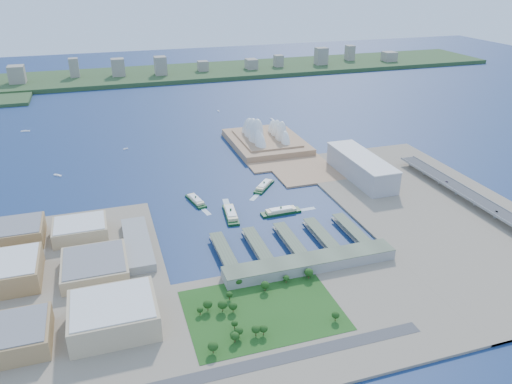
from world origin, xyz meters
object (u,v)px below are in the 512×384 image
object	(u,v)px
ferry_a	(196,199)
ferry_b	(264,185)
car_b	(497,211)
ferry_d	(281,210)
opera_house	(266,129)
car_c	(447,182)
toaster_building	(361,167)
ferry_c	(231,212)

from	to	relation	value
ferry_a	ferry_b	distance (m)	111.94
car_b	ferry_d	bearing A→B (deg)	-22.67
opera_house	car_c	xyz separation A→B (m)	(191.00, -280.26, -16.43)
toaster_building	ferry_c	world-z (taller)	toaster_building
toaster_building	ferry_b	xyz separation A→B (m)	(-156.81, 15.55, -15.42)
opera_house	ferry_a	size ratio (longest dim) A/B	3.56
opera_house	ferry_b	distance (m)	198.02
ferry_a	car_c	world-z (taller)	car_c
ferry_a	ferry_d	xyz separation A→B (m)	(104.55, -71.54, 0.53)
ferry_c	car_b	distance (m)	354.09
ferry_d	toaster_building	bearing A→B (deg)	-67.28
car_c	ferry_a	bearing A→B (deg)	-11.92
car_b	car_c	distance (m)	103.97
opera_house	ferry_c	world-z (taller)	opera_house
ferry_a	car_c	distance (m)	376.55
ferry_c	ferry_d	xyz separation A→B (m)	(67.89, -13.58, -0.41)
ferry_d	car_c	world-z (taller)	car_c
ferry_a	toaster_building	bearing A→B (deg)	-11.35
toaster_building	ferry_d	world-z (taller)	toaster_building
ferry_a	ferry_d	distance (m)	126.69
ferry_c	car_c	xyz separation A→B (m)	(331.62, -19.77, 9.86)
ferry_c	car_b	bearing A→B (deg)	166.17
opera_house	ferry_d	distance (m)	284.81
ferry_b	ferry_d	distance (m)	89.81
ferry_d	ferry_a	bearing A→B (deg)	53.87
opera_house	ferry_c	distance (m)	297.18
car_b	car_c	size ratio (longest dim) A/B	0.76
car_b	car_c	bearing A→B (deg)	-90.00
ferry_b	car_b	world-z (taller)	car_b
ferry_b	car_c	size ratio (longest dim) A/B	10.77
ferry_a	ferry_d	world-z (taller)	ferry_d
opera_house	ferry_c	xyz separation A→B (m)	(-140.62, -260.49, -26.28)
ferry_b	ferry_c	distance (m)	105.97
ferry_a	car_b	xyz separation A→B (m)	(368.28, -181.70, 10.70)
toaster_building	ferry_a	xyz separation A→B (m)	(-267.28, -2.52, -15.73)
opera_house	car_b	size ratio (longest dim) A/B	47.42
car_c	opera_house	bearing A→B (deg)	-55.72
toaster_building	ferry_b	distance (m)	158.34
ferry_b	car_b	size ratio (longest dim) A/B	14.14
ferry_d	car_b	bearing A→B (deg)	-114.42
ferry_b	car_c	distance (m)	275.24
ferry_b	car_c	bearing A→B (deg)	20.14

